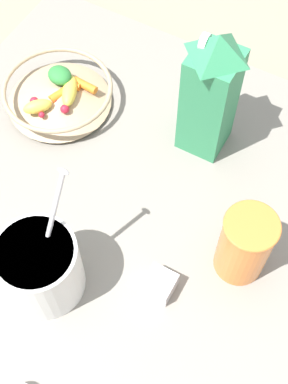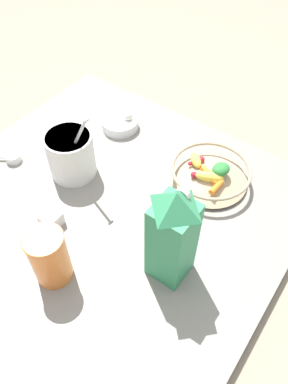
# 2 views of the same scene
# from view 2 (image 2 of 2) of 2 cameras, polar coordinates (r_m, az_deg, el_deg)

# --- Properties ---
(ground_plane) EXTENTS (6.00, 6.00, 0.00)m
(ground_plane) POSITION_cam_2_polar(r_m,az_deg,el_deg) (1.05, -6.06, -3.77)
(ground_plane) COLOR gray
(countertop) EXTENTS (0.95, 0.95, 0.03)m
(countertop) POSITION_cam_2_polar(r_m,az_deg,el_deg) (1.04, -6.13, -3.24)
(countertop) COLOR gray
(countertop) RESTS_ON ground_plane
(fruit_bowl) EXTENTS (0.23, 0.23, 0.07)m
(fruit_bowl) POSITION_cam_2_polar(r_m,az_deg,el_deg) (1.08, 10.06, 2.79)
(fruit_bowl) COLOR tan
(fruit_bowl) RESTS_ON countertop
(milk_carton) EXTENTS (0.09, 0.09, 0.28)m
(milk_carton) POSITION_cam_2_polar(r_m,az_deg,el_deg) (0.80, 4.37, -6.65)
(milk_carton) COLOR #338C59
(milk_carton) RESTS_ON countertop
(yogurt_tub) EXTENTS (0.17, 0.13, 0.25)m
(yogurt_tub) POSITION_cam_2_polar(r_m,az_deg,el_deg) (1.08, -11.12, 5.87)
(yogurt_tub) COLOR white
(yogurt_tub) RESTS_ON countertop
(drinking_cup) EXTENTS (0.09, 0.09, 0.15)m
(drinking_cup) POSITION_cam_2_polar(r_m,az_deg,el_deg) (0.87, -14.26, -9.48)
(drinking_cup) COLOR orange
(drinking_cup) RESTS_ON countertop
(spice_jar) EXTENTS (0.05, 0.05, 0.04)m
(spice_jar) POSITION_cam_2_polar(r_m,az_deg,el_deg) (1.01, -13.95, -4.16)
(spice_jar) COLOR silver
(spice_jar) RESTS_ON countertop
(measuring_scoop) EXTENTS (0.09, 0.07, 0.02)m
(measuring_scoop) POSITION_cam_2_polar(r_m,az_deg,el_deg) (1.21, -19.46, 5.00)
(measuring_scoop) COLOR white
(measuring_scoop) RESTS_ON countertop
(garlic_bowl) EXTENTS (0.12, 0.12, 0.06)m
(garlic_bowl) POSITION_cam_2_polar(r_m,az_deg,el_deg) (1.25, -3.63, 10.48)
(garlic_bowl) COLOR white
(garlic_bowl) RESTS_ON countertop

